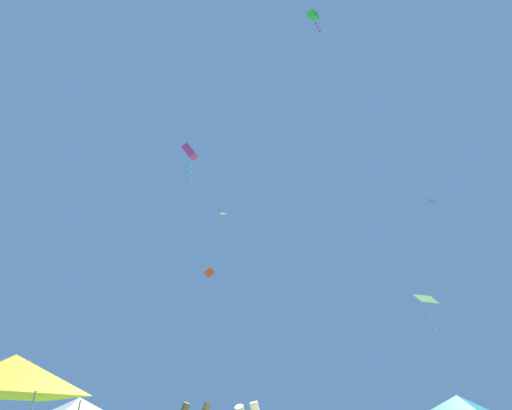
% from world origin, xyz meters
% --- Properties ---
extents(canopy_tent_teal, '(2.70, 2.70, 2.89)m').
position_xyz_m(canopy_tent_teal, '(7.23, 9.53, 2.45)').
color(canopy_tent_teal, '#9E9EA3').
rests_on(canopy_tent_teal, ground).
extents(canopy_tent_white, '(2.76, 2.76, 2.95)m').
position_xyz_m(canopy_tent_white, '(-7.30, 11.85, 2.50)').
color(canopy_tent_white, '#9E9EA3').
rests_on(canopy_tent_white, ground).
extents(canopy_tent_yellow, '(3.47, 3.47, 3.71)m').
position_xyz_m(canopy_tent_yellow, '(-7.28, 6.10, 3.15)').
color(canopy_tent_yellow, '#9E9EA3').
rests_on(canopy_tent_yellow, ground).
extents(kite_green_box, '(0.70, 0.78, 1.68)m').
position_xyz_m(kite_green_box, '(2.38, 5.07, 18.20)').
color(kite_green_box, green).
extents(kite_magenta_box, '(1.38, 1.02, 3.35)m').
position_xyz_m(kite_magenta_box, '(-4.95, 18.15, 20.12)').
color(kite_magenta_box, '#D6389E').
extents(kite_red_delta, '(1.01, 1.01, 0.72)m').
position_xyz_m(kite_red_delta, '(16.16, 24.60, 19.99)').
color(kite_red_delta, red).
extents(kite_red_diamond, '(0.91, 1.10, 1.87)m').
position_xyz_m(kite_red_diamond, '(-3.58, 24.91, 13.03)').
color(kite_red_diamond, red).
extents(kite_magenta_diamond, '(0.64, 0.80, 2.26)m').
position_xyz_m(kite_magenta_diamond, '(-17.65, 28.47, 6.05)').
color(kite_magenta_diamond, '#D6389E').
extents(kite_white_diamond, '(1.38, 1.03, 2.56)m').
position_xyz_m(kite_white_diamond, '(11.59, 19.82, 9.43)').
color(kite_white_diamond, white).
extents(kite_yellow_diamond, '(0.75, 0.91, 2.13)m').
position_xyz_m(kite_yellow_diamond, '(-2.98, 26.49, 19.37)').
color(kite_yellow_diamond, yellow).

